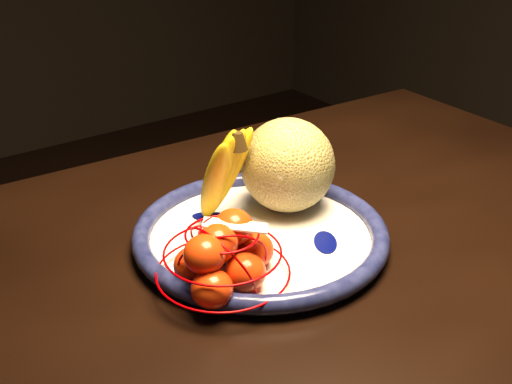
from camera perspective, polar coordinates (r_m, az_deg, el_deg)
dining_table at (r=0.76m, az=-4.35°, el=-15.61°), size 1.53×0.96×0.74m
fruit_bowl at (r=0.82m, az=0.41°, el=-3.80°), size 0.33×0.33×0.03m
cantaloupe at (r=0.86m, az=2.84°, el=2.40°), size 0.13×0.13×0.13m
banana_bunch at (r=0.81m, az=-3.17°, el=1.78°), size 0.09×0.09×0.14m
mandarin_bag at (r=0.72m, az=-2.95°, el=-5.73°), size 0.19×0.19×0.10m
price_tag at (r=0.71m, az=-1.86°, el=-2.99°), size 0.07×0.07×0.01m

